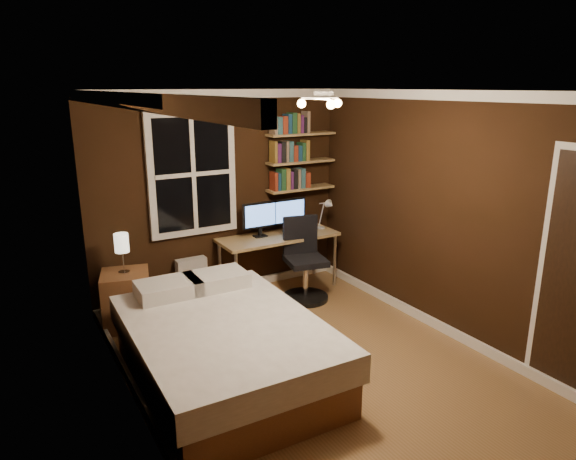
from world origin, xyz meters
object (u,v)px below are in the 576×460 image
bedside_lamp (122,253)px  desk (278,240)px  nightstand (127,299)px  radiator (192,280)px  bed (224,348)px  monitor_right (289,215)px  monitor_left (260,220)px  desk_lamp (325,213)px  office_chair (304,268)px

bedside_lamp → desk: size_ratio=0.29×
nightstand → radiator: size_ratio=1.12×
bed → monitor_right: monitor_right is taller
monitor_left → desk_lamp: (0.87, -0.15, 0.00)m
desk → office_chair: 0.51m
monitor_right → desk_lamp: bearing=-18.9°
bed → monitor_left: (1.23, 1.68, 0.63)m
nightstand → monitor_left: 1.83m
bedside_lamp → monitor_left: size_ratio=0.94×
office_chair → monitor_left: bearing=138.5°
nightstand → monitor_right: (2.14, 0.15, 0.64)m
nightstand → office_chair: size_ratio=0.61×
bed → bedside_lamp: bearing=108.5°
monitor_right → desk_lamp: desk_lamp is taller
desk → desk_lamp: bearing=-6.6°
nightstand → radiator: bearing=32.9°
desk → desk_lamp: 0.71m
bedside_lamp → monitor_right: monitor_right is taller
bedside_lamp → monitor_left: (1.71, 0.15, 0.11)m
bedside_lamp → monitor_left: monitor_left is taller
bed → monitor_left: monitor_left is taller
monitor_left → monitor_right: same height
bed → desk: desk is taller
office_chair → desk: bearing=120.7°
monitor_left → office_chair: size_ratio=0.46×
nightstand → desk_lamp: bearing=14.8°
desk → bedside_lamp: bearing=-177.9°
desk → desk_lamp: (0.65, -0.08, 0.28)m
nightstand → desk_lamp: size_ratio=1.39×
desk → office_chair: size_ratio=1.51×
office_chair → bedside_lamp: bearing=-177.2°
radiator → desk: (1.09, -0.20, 0.39)m
office_chair → bed: bearing=-131.0°
bed → nightstand: (-0.48, 1.53, -0.00)m
nightstand → monitor_right: size_ratio=1.33×
bedside_lamp → monitor_right: (2.14, 0.15, 0.11)m
desk → bed: bearing=-132.2°
nightstand → desk_lamp: 2.66m
monitor_left → monitor_right: bearing=0.0°
desk → office_chair: bearing=-71.2°
radiator → monitor_right: size_ratio=1.18×
bed → nightstand: size_ratio=3.50×
nightstand → desk: 1.96m
desk → nightstand: bearing=-177.9°
monitor_left → desk_lamp: desk_lamp is taller
bedside_lamp → desk: bearing=2.1°
desk → monitor_left: monitor_left is taller
bedside_lamp → radiator: bedside_lamp is taller
nightstand → desk: (1.93, 0.07, 0.36)m
radiator → office_chair: 1.37m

